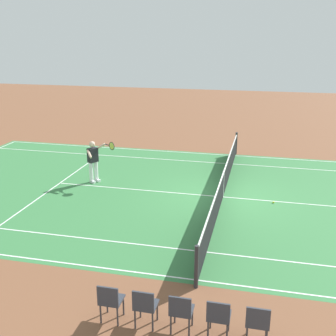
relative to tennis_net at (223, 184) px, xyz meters
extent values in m
plane|color=brown|center=(0.00, 0.00, -0.49)|extent=(60.00, 60.00, 0.00)
cube|color=#387A42|center=(0.00, 0.00, -0.49)|extent=(24.20, 11.40, 0.00)
cube|color=white|center=(0.00, -5.50, -0.49)|extent=(23.80, 0.05, 0.01)
cube|color=white|center=(0.00, 5.50, -0.49)|extent=(23.80, 0.05, 0.01)
cube|color=white|center=(0.00, -4.11, -0.49)|extent=(23.80, 0.05, 0.01)
cube|color=white|center=(0.00, 4.11, -0.49)|extent=(23.80, 0.05, 0.01)
cube|color=white|center=(6.40, 0.00, -0.49)|extent=(0.05, 8.22, 0.01)
cube|color=white|center=(0.00, 0.00, -0.49)|extent=(12.80, 0.05, 0.01)
cylinder|color=#2D2D33|center=(0.00, -5.80, 0.05)|extent=(0.10, 0.10, 1.08)
cylinder|color=#2D2D33|center=(0.00, 5.80, 0.05)|extent=(0.10, 0.10, 1.08)
cube|color=black|center=(0.00, 0.00, -0.05)|extent=(0.02, 11.60, 0.88)
cube|color=white|center=(0.00, 0.00, 0.46)|extent=(0.04, 11.60, 0.06)
cube|color=white|center=(0.00, 0.00, -0.05)|extent=(0.04, 0.06, 0.88)
cylinder|color=white|center=(5.21, -0.37, -0.04)|extent=(0.15, 0.15, 0.74)
cube|color=white|center=(5.16, -0.34, -0.45)|extent=(0.30, 0.24, 0.09)
cylinder|color=white|center=(5.09, -0.58, -0.04)|extent=(0.15, 0.15, 0.74)
cube|color=white|center=(5.04, -0.55, -0.45)|extent=(0.30, 0.24, 0.09)
cube|color=black|center=(5.15, -0.47, 0.61)|extent=(0.40, 0.45, 0.56)
sphere|color=beige|center=(5.15, -0.47, 1.04)|extent=(0.23, 0.23, 0.23)
cylinder|color=beige|center=(5.14, -0.14, 0.74)|extent=(0.33, 0.37, 0.26)
cylinder|color=beige|center=(4.86, -0.63, 0.94)|extent=(0.43, 0.17, 0.30)
cylinder|color=#232326|center=(4.56, -0.52, 1.05)|extent=(0.26, 0.17, 0.04)
torus|color=#232326|center=(4.31, -0.37, 1.05)|extent=(0.28, 0.18, 0.31)
cylinder|color=#C6D84C|center=(4.31, -0.37, 1.05)|extent=(0.24, 0.14, 0.27)
sphere|color=#CCE01E|center=(-1.77, 0.18, -0.46)|extent=(0.07, 0.07, 0.07)
cylinder|color=#38383D|center=(-1.24, 7.12, -0.27)|extent=(0.04, 0.04, 0.44)
cylinder|color=#38383D|center=(-1.60, 7.12, -0.27)|extent=(0.04, 0.04, 0.44)
cube|color=#333842|center=(-1.42, 7.30, -0.03)|extent=(0.44, 0.44, 0.04)
cube|color=#333842|center=(-1.42, 7.50, 0.19)|extent=(0.44, 0.04, 0.40)
cylinder|color=#38383D|center=(-0.51, 7.12, -0.27)|extent=(0.04, 0.04, 0.44)
cylinder|color=#38383D|center=(-0.87, 7.12, -0.27)|extent=(0.04, 0.04, 0.44)
cylinder|color=#38383D|center=(-0.51, 7.48, -0.27)|extent=(0.04, 0.04, 0.44)
cylinder|color=#38383D|center=(-0.87, 7.48, -0.27)|extent=(0.04, 0.04, 0.44)
cube|color=#333842|center=(-0.69, 7.30, -0.03)|extent=(0.44, 0.44, 0.04)
cube|color=#333842|center=(-0.69, 7.50, 0.19)|extent=(0.44, 0.04, 0.40)
cylinder|color=#38383D|center=(0.21, 7.12, -0.27)|extent=(0.04, 0.04, 0.44)
cylinder|color=#38383D|center=(-0.15, 7.12, -0.27)|extent=(0.04, 0.04, 0.44)
cylinder|color=#38383D|center=(0.21, 7.48, -0.27)|extent=(0.04, 0.04, 0.44)
cylinder|color=#38383D|center=(-0.15, 7.48, -0.27)|extent=(0.04, 0.04, 0.44)
cube|color=#333842|center=(0.03, 7.30, -0.03)|extent=(0.44, 0.44, 0.04)
cube|color=#333842|center=(0.03, 7.50, 0.19)|extent=(0.44, 0.04, 0.40)
cylinder|color=#38383D|center=(0.94, 7.12, -0.27)|extent=(0.04, 0.04, 0.44)
cylinder|color=#38383D|center=(0.58, 7.12, -0.27)|extent=(0.04, 0.04, 0.44)
cylinder|color=#38383D|center=(0.94, 7.48, -0.27)|extent=(0.04, 0.04, 0.44)
cylinder|color=#38383D|center=(0.58, 7.48, -0.27)|extent=(0.04, 0.04, 0.44)
cube|color=#333842|center=(0.76, 7.30, -0.03)|extent=(0.44, 0.44, 0.04)
cube|color=#333842|center=(0.76, 7.50, 0.19)|extent=(0.44, 0.04, 0.40)
cylinder|color=#38383D|center=(1.66, 7.12, -0.27)|extent=(0.04, 0.04, 0.44)
cylinder|color=#38383D|center=(1.30, 7.12, -0.27)|extent=(0.04, 0.04, 0.44)
cylinder|color=#38383D|center=(1.66, 7.48, -0.27)|extent=(0.04, 0.04, 0.44)
cylinder|color=#38383D|center=(1.30, 7.48, -0.27)|extent=(0.04, 0.04, 0.44)
cube|color=#333842|center=(1.48, 7.30, -0.03)|extent=(0.44, 0.44, 0.04)
cube|color=#333842|center=(1.48, 7.50, 0.19)|extent=(0.44, 0.04, 0.40)
camera|label=1|loc=(-1.30, 14.14, 5.12)|focal=44.91mm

